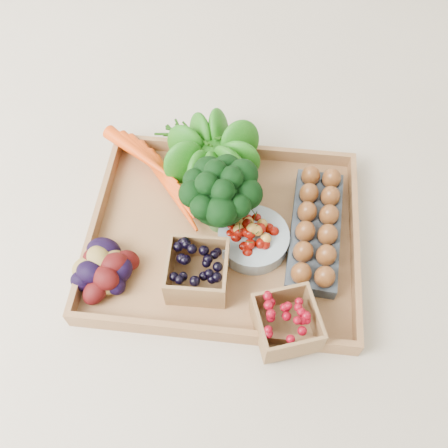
# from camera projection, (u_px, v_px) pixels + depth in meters

# --- Properties ---
(ground) EXTENTS (4.00, 4.00, 0.00)m
(ground) POSITION_uv_depth(u_px,v_px,m) (224.00, 239.00, 1.06)
(ground) COLOR beige
(ground) RESTS_ON ground
(tray) EXTENTS (0.55, 0.45, 0.01)m
(tray) POSITION_uv_depth(u_px,v_px,m) (224.00, 237.00, 1.05)
(tray) COLOR #A06F43
(tray) RESTS_ON ground
(carrots) EXTENTS (0.22, 0.16, 0.05)m
(carrots) POSITION_uv_depth(u_px,v_px,m) (165.00, 177.00, 1.10)
(carrots) COLOR #EB440C
(carrots) RESTS_ON tray
(lettuce) EXTENTS (0.14, 0.14, 0.14)m
(lettuce) POSITION_uv_depth(u_px,v_px,m) (213.00, 151.00, 1.08)
(lettuce) COLOR #0D4B0B
(lettuce) RESTS_ON tray
(broccoli) EXTENTS (0.16, 0.16, 0.13)m
(broccoli) POSITION_uv_depth(u_px,v_px,m) (220.00, 207.00, 1.01)
(broccoli) COLOR black
(broccoli) RESTS_ON tray
(cherry_bowl) EXTENTS (0.15, 0.15, 0.04)m
(cherry_bowl) POSITION_uv_depth(u_px,v_px,m) (253.00, 240.00, 1.02)
(cherry_bowl) COLOR #8C9EA5
(cherry_bowl) RESTS_ON tray
(egg_carton) EXTENTS (0.12, 0.29, 0.03)m
(egg_carton) POSITION_uv_depth(u_px,v_px,m) (315.00, 230.00, 1.04)
(egg_carton) COLOR #3C444D
(egg_carton) RESTS_ON tray
(potatoes) EXTENTS (0.15, 0.15, 0.08)m
(potatoes) POSITION_uv_depth(u_px,v_px,m) (102.00, 268.00, 0.96)
(potatoes) COLOR #3B0909
(potatoes) RESTS_ON tray
(punnet_blackberry) EXTENTS (0.12, 0.12, 0.08)m
(punnet_blackberry) POSITION_uv_depth(u_px,v_px,m) (198.00, 271.00, 0.96)
(punnet_blackberry) COLOR black
(punnet_blackberry) RESTS_ON tray
(punnet_raspberry) EXTENTS (0.14, 0.14, 0.08)m
(punnet_raspberry) POSITION_uv_depth(u_px,v_px,m) (286.00, 323.00, 0.91)
(punnet_raspberry) COLOR maroon
(punnet_raspberry) RESTS_ON tray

